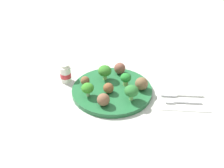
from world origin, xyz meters
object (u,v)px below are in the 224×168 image
object	(u,v)px
meatball_mid_left	(85,81)
meatball_back_left	(120,68)
napkin	(182,99)
meatball_near_rim	(108,88)
meatball_back_right	(141,84)
plate	(112,91)
broccoli_floret_back_right	(126,78)
knife	(180,95)
broccoli_floret_near_rim	(131,91)
yogurt_bottle	(66,74)
fork	(181,101)
broccoli_floret_front_right	(88,88)
meatball_center	(103,100)
broccoli_floret_front_left	(105,71)

from	to	relation	value
meatball_mid_left	meatball_back_left	xyz separation A→B (m)	(-0.12, -0.09, 0.01)
napkin	meatball_near_rim	bearing A→B (deg)	0.12
napkin	meatball_back_right	bearing A→B (deg)	-11.73
plate	meatball_back_right	size ratio (longest dim) A/B	6.19
broccoli_floret_back_right	knife	bearing A→B (deg)	170.83
broccoli_floret_near_rim	yogurt_bottle	size ratio (longest dim) A/B	0.77
broccoli_floret_back_right	fork	bearing A→B (deg)	160.56
meatball_back_right	knife	bearing A→B (deg)	175.14
broccoli_floret_back_right	broccoli_floret_front_right	world-z (taller)	broccoli_floret_front_right
broccoli_floret_front_right	meatball_mid_left	size ratio (longest dim) A/B	1.49
meatball_near_rim	meatball_mid_left	bearing A→B (deg)	-24.68
knife	meatball_mid_left	bearing A→B (deg)	-3.74
broccoli_floret_near_rim	broccoli_floret_front_right	distance (m)	0.15
meatball_center	yogurt_bottle	bearing A→B (deg)	-43.29
meatball_mid_left	meatball_center	bearing A→B (deg)	125.44
meatball_mid_left	meatball_back_left	world-z (taller)	meatball_back_left
meatball_center	meatball_back_right	xyz separation A→B (m)	(-0.12, -0.10, 0.00)
meatball_center	knife	distance (m)	0.27
meatball_back_left	knife	bearing A→B (deg)	153.36
broccoli_floret_back_right	fork	xyz separation A→B (m)	(-0.19, 0.07, -0.04)
broccoli_floret_near_rim	broccoli_floret_front_right	bearing A→B (deg)	-3.65
meatball_center	meatball_mid_left	xyz separation A→B (m)	(0.08, -0.11, -0.00)
meatball_back_right	meatball_mid_left	bearing A→B (deg)	-2.98
broccoli_floret_front_right	meatball_center	world-z (taller)	broccoli_floret_front_right
broccoli_floret_front_right	yogurt_bottle	xyz separation A→B (m)	(0.10, -0.10, -0.01)
meatball_back_right	meatball_back_left	bearing A→B (deg)	-49.74
plate	napkin	world-z (taller)	plate
broccoli_floret_near_rim	napkin	xyz separation A→B (m)	(-0.17, -0.03, -0.05)
plate	knife	xyz separation A→B (m)	(-0.23, 0.00, -0.00)
meatball_center	meatball_near_rim	bearing A→B (deg)	-97.74
fork	meatball_center	bearing A→B (deg)	11.50
broccoli_floret_front_right	meatball_center	bearing A→B (deg)	142.55
meatball_back_left	knife	size ratio (longest dim) A/B	0.29
broccoli_floret_front_left	knife	xyz separation A→B (m)	(-0.27, 0.06, -0.04)
meatball_near_rim	meatball_center	bearing A→B (deg)	82.26
broccoli_floret_back_right	meatball_near_rim	xyz separation A→B (m)	(0.06, 0.05, -0.01)
broccoli_floret_back_right	yogurt_bottle	xyz separation A→B (m)	(0.22, -0.03, -0.01)
broccoli_floret_near_rim	meatball_back_left	xyz separation A→B (m)	(0.05, -0.16, -0.01)
meatball_mid_left	broccoli_floret_near_rim	bearing A→B (deg)	155.86
meatball_back_right	napkin	world-z (taller)	meatball_back_right
meatball_center	broccoli_floret_front_right	bearing A→B (deg)	-37.45
plate	yogurt_bottle	world-z (taller)	yogurt_bottle
napkin	knife	world-z (taller)	knife
plate	meatball_center	distance (m)	0.10
broccoli_floret_back_right	meatball_center	world-z (taller)	broccoli_floret_back_right
broccoli_floret_front_left	meatball_near_rim	bearing A→B (deg)	104.87
broccoli_floret_front_right	meatball_near_rim	distance (m)	0.07
plate	broccoli_floret_front_left	distance (m)	0.08
broccoli_floret_back_right	meatball_center	xyz separation A→B (m)	(0.07, 0.12, -0.01)
fork	broccoli_floret_near_rim	bearing A→B (deg)	5.72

